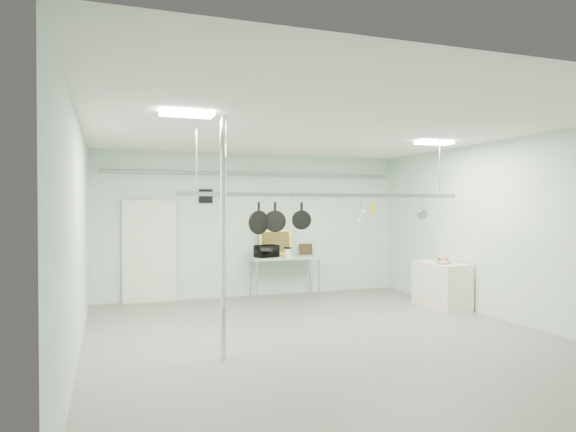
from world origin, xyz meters
name	(u,v)px	position (x,y,z in m)	size (l,w,h in m)	color
floor	(324,338)	(0.00, 0.00, 0.00)	(8.00, 8.00, 0.00)	gray
ceiling	(324,130)	(0.00, 0.00, 3.19)	(7.00, 8.00, 0.02)	silver
back_wall	(254,225)	(0.00, 3.99, 1.60)	(7.00, 0.02, 3.20)	silver
right_wall	(507,230)	(3.49, 0.00, 1.60)	(0.02, 8.00, 3.20)	silver
door	(149,253)	(-2.30, 3.94, 1.05)	(1.10, 0.10, 2.20)	silver
wall_vent	(206,196)	(-1.10, 3.97, 2.25)	(0.30, 0.04, 0.30)	black
conduit_pipe	(255,174)	(0.00, 3.90, 2.75)	(0.07, 0.07, 6.60)	gray
chrome_pole	(223,238)	(-1.70, -0.60, 1.60)	(0.08, 0.08, 3.20)	silver
prep_table	(285,260)	(0.60, 3.60, 0.83)	(1.60, 0.70, 0.91)	#A3BFAA
side_cabinet	(441,285)	(3.15, 1.40, 0.45)	(0.60, 1.20, 0.90)	silver
pot_rack	(328,193)	(0.20, 0.30, 2.23)	(4.80, 0.06, 1.00)	#B7B7BC
light_panel_left	(187,114)	(-2.20, -0.80, 3.16)	(0.65, 0.30, 0.05)	white
light_panel_right	(434,143)	(2.40, 0.60, 3.16)	(0.65, 0.30, 0.05)	white
microwave	(267,251)	(0.17, 3.57, 1.04)	(0.48, 0.33, 0.27)	black
coffee_canister	(288,253)	(0.61, 3.42, 1.00)	(0.15, 0.15, 0.19)	white
painting_large	(276,243)	(0.48, 3.90, 1.20)	(0.78, 0.05, 0.58)	gold
painting_small	(306,249)	(1.23, 3.90, 1.03)	(0.30, 0.04, 0.25)	#2E2110
fruit_bowl	(443,262)	(3.05, 1.19, 0.94)	(0.34, 0.34, 0.08)	silver
skillet_left	(259,218)	(-0.96, 0.30, 1.84)	(0.36, 0.06, 0.48)	black
skillet_mid	(275,217)	(-0.70, 0.30, 1.86)	(0.33, 0.06, 0.45)	black
skillet_right	(302,215)	(-0.26, 0.30, 1.88)	(0.30, 0.06, 0.41)	black
whisk	(361,213)	(0.79, 0.30, 1.91)	(0.19, 0.19, 0.36)	silver
grater	(373,209)	(1.00, 0.30, 1.98)	(0.09, 0.02, 0.21)	gold
saucepan	(422,211)	(1.95, 0.30, 1.95)	(0.16, 0.08, 0.27)	silver
fruit_cluster	(443,260)	(3.05, 1.19, 0.98)	(0.24, 0.24, 0.09)	#A30F17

